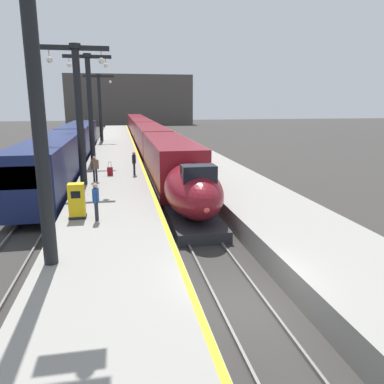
# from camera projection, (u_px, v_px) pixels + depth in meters

# --- Properties ---
(ground_plane) EXTENTS (260.00, 260.00, 0.00)m
(ground_plane) POSITION_uv_depth(u_px,v_px,m) (242.00, 306.00, 11.79)
(ground_plane) COLOR #33302D
(platform_left) EXTENTS (4.80, 110.00, 1.05)m
(platform_left) POSITION_uv_depth(u_px,v_px,m) (115.00, 166.00, 34.59)
(platform_left) COLOR gray
(platform_left) RESTS_ON ground
(platform_right) EXTENTS (4.80, 110.00, 1.05)m
(platform_right) POSITION_uv_depth(u_px,v_px,m) (201.00, 163.00, 36.07)
(platform_right) COLOR gray
(platform_right) RESTS_ON ground
(platform_left_safety_stripe) EXTENTS (0.20, 107.80, 0.01)m
(platform_left_safety_stripe) POSITION_uv_depth(u_px,v_px,m) (140.00, 160.00, 34.88)
(platform_left_safety_stripe) COLOR yellow
(platform_left_safety_stripe) RESTS_ON platform_left
(rail_main_left) EXTENTS (0.08, 110.00, 0.12)m
(rail_main_left) POSITION_uv_depth(u_px,v_px,m) (149.00, 165.00, 37.93)
(rail_main_left) COLOR slate
(rail_main_left) RESTS_ON ground
(rail_main_right) EXTENTS (0.08, 110.00, 0.12)m
(rail_main_right) POSITION_uv_depth(u_px,v_px,m) (164.00, 165.00, 38.20)
(rail_main_right) COLOR slate
(rail_main_right) RESTS_ON ground
(rail_secondary_left) EXTENTS (0.08, 110.00, 0.12)m
(rail_secondary_left) POSITION_uv_depth(u_px,v_px,m) (65.00, 168.00, 36.45)
(rail_secondary_left) COLOR slate
(rail_secondary_left) RESTS_ON ground
(rail_secondary_right) EXTENTS (0.08, 110.00, 0.12)m
(rail_secondary_right) POSITION_uv_depth(u_px,v_px,m) (81.00, 167.00, 36.72)
(rail_secondary_right) COLOR slate
(rail_secondary_right) RESTS_ON ground
(highspeed_train_main) EXTENTS (2.92, 75.05, 3.60)m
(highspeed_train_main) POSITION_uv_depth(u_px,v_px,m) (146.00, 134.00, 51.21)
(highspeed_train_main) COLOR maroon
(highspeed_train_main) RESTS_ON ground
(regional_train_adjacent) EXTENTS (2.85, 36.60, 3.80)m
(regional_train_adjacent) POSITION_uv_depth(u_px,v_px,m) (70.00, 147.00, 35.05)
(regional_train_adjacent) COLOR #141E4C
(regional_train_adjacent) RESTS_ON ground
(station_column_near) EXTENTS (4.00, 0.68, 10.44)m
(station_column_near) POSITION_uv_depth(u_px,v_px,m) (35.00, 60.00, 10.94)
(station_column_near) COLOR black
(station_column_near) RESTS_ON platform_left
(station_column_mid) EXTENTS (4.00, 0.68, 8.53)m
(station_column_mid) POSITION_uv_depth(u_px,v_px,m) (79.00, 102.00, 23.17)
(station_column_mid) COLOR black
(station_column_mid) RESTS_ON platform_left
(station_column_far) EXTENTS (4.00, 0.68, 9.14)m
(station_column_far) POSITION_uv_depth(u_px,v_px,m) (90.00, 98.00, 32.55)
(station_column_far) COLOR black
(station_column_far) RESTS_ON platform_left
(station_column_distant) EXTENTS (4.00, 0.68, 8.77)m
(station_column_distant) POSITION_uv_depth(u_px,v_px,m) (100.00, 101.00, 50.70)
(station_column_distant) COLOR black
(station_column_distant) RESTS_ON platform_left
(passenger_near_edge) EXTENTS (0.28, 0.56, 1.69)m
(passenger_near_edge) POSITION_uv_depth(u_px,v_px,m) (134.00, 161.00, 27.26)
(passenger_near_edge) COLOR #23232D
(passenger_near_edge) RESTS_ON platform_left
(passenger_mid_platform) EXTENTS (0.51, 0.38, 1.69)m
(passenger_mid_platform) POSITION_uv_depth(u_px,v_px,m) (95.00, 167.00, 24.95)
(passenger_mid_platform) COLOR #23232D
(passenger_mid_platform) RESTS_ON platform_left
(passenger_far_waiting) EXTENTS (0.27, 0.57, 1.69)m
(passenger_far_waiting) POSITION_uv_depth(u_px,v_px,m) (96.00, 199.00, 16.65)
(passenger_far_waiting) COLOR #23232D
(passenger_far_waiting) RESTS_ON platform_left
(rolling_suitcase) EXTENTS (0.40, 0.22, 0.98)m
(rolling_suitcase) POSITION_uv_depth(u_px,v_px,m) (110.00, 171.00, 27.23)
(rolling_suitcase) COLOR maroon
(rolling_suitcase) RESTS_ON platform_left
(ticket_machine_yellow) EXTENTS (0.76, 0.62, 1.60)m
(ticket_machine_yellow) POSITION_uv_depth(u_px,v_px,m) (77.00, 202.00, 17.07)
(ticket_machine_yellow) COLOR yellow
(ticket_machine_yellow) RESTS_ON platform_left
(terminus_back_wall) EXTENTS (36.00, 2.00, 14.00)m
(terminus_back_wall) POSITION_uv_depth(u_px,v_px,m) (130.00, 100.00, 107.68)
(terminus_back_wall) COLOR #4C4742
(terminus_back_wall) RESTS_ON ground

